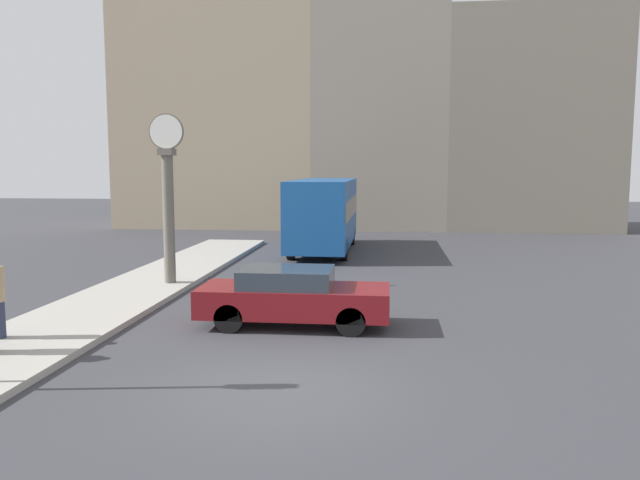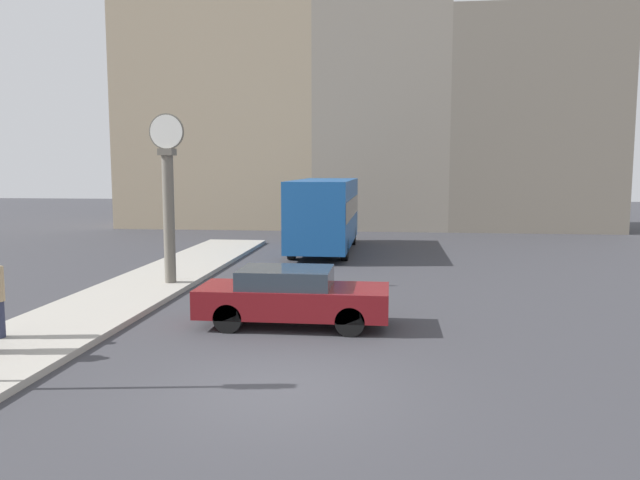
% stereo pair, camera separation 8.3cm
% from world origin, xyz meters
% --- Properties ---
extents(ground_plane, '(120.00, 120.00, 0.00)m').
position_xyz_m(ground_plane, '(0.00, 0.00, 0.00)').
color(ground_plane, '#38383D').
extents(sidewalk_corner, '(2.76, 21.73, 0.15)m').
position_xyz_m(sidewalk_corner, '(-5.63, 8.87, 0.07)').
color(sidewalk_corner, '#A39E93').
rests_on(sidewalk_corner, ground_plane).
extents(building_row, '(29.47, 5.00, 17.13)m').
position_xyz_m(building_row, '(-1.09, 28.17, 7.48)').
color(building_row, tan).
rests_on(building_row, ground_plane).
extents(sedan_car, '(4.38, 1.70, 1.35)m').
position_xyz_m(sedan_car, '(-0.46, 4.15, 0.70)').
color(sedan_car, maroon).
rests_on(sedan_car, ground_plane).
extents(bus_distant, '(2.42, 8.19, 3.13)m').
position_xyz_m(bus_distant, '(-1.06, 17.04, 1.77)').
color(bus_distant, '#195199').
rests_on(bus_distant, ground_plane).
extents(street_clock, '(1.08, 0.45, 5.12)m').
position_xyz_m(street_clock, '(-4.92, 8.41, 2.67)').
color(street_clock, '#666056').
rests_on(street_clock, sidewalk_corner).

